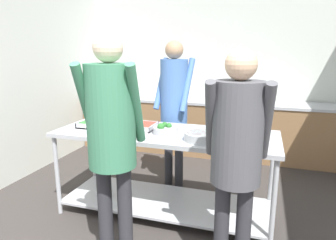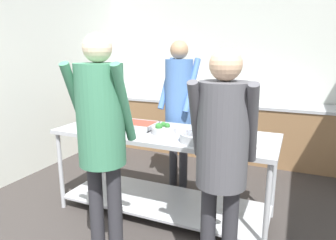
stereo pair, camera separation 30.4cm
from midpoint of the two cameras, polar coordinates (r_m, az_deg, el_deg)
The scene contains 13 objects.
wall_rear at distance 5.17m, azimuth 12.83°, elevation 8.94°, with size 4.46×0.06×2.65m.
wall_left at distance 4.40m, azimuth -22.86°, elevation 7.59°, with size 0.06×4.18×2.65m.
back_counter at distance 4.94m, azimuth 11.50°, elevation -1.51°, with size 4.30×0.65×0.89m.
serving_counter at distance 3.06m, azimuth 2.11°, elevation -7.43°, with size 2.19×0.80×0.88m.
serving_tray_roast at distance 3.31m, azimuth -9.68°, elevation -0.46°, with size 0.39×0.34×0.05m.
serving_tray_vegetables at distance 3.14m, azimuth -2.91°, elevation -1.03°, with size 0.37×0.29×0.05m.
broccoli_bowl at distance 2.90m, azimuth 2.14°, elevation -1.87°, with size 0.24×0.24×0.11m.
sauce_pan at distance 2.68m, azimuth 8.83°, elevation -3.28°, with size 0.45×0.31×0.08m.
plate_stack at distance 2.59m, azimuth 17.08°, elevation -4.80°, with size 0.27×0.27×0.04m.
guest_serving_left at distance 2.25m, azimuth -8.85°, elevation -1.31°, with size 0.50×0.41×1.79m.
guest_serving_right at distance 2.06m, azimuth 14.51°, elevation -4.89°, with size 0.46×0.35×1.68m.
cook_behind_counter at distance 3.56m, azimuth 4.53°, elevation 4.14°, with size 0.47×0.40×1.78m.
water_bottle at distance 5.01m, azimuth 5.98°, elevation 5.55°, with size 0.08×0.08×0.28m.
Camera 2 is at (1.11, -0.95, 1.66)m, focal length 32.00 mm.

